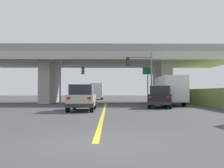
{
  "coord_description": "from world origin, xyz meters",
  "views": [
    {
      "loc": [
        0.38,
        -7.0,
        1.44
      ],
      "look_at": [
        0.77,
        22.74,
        2.44
      ],
      "focal_mm": 39.9,
      "sensor_mm": 36.0,
      "label": 1
    }
  ],
  "objects": [
    {
      "name": "lane_divider_stripe",
      "position": [
        0.0,
        12.25,
        0.0
      ],
      "size": [
        0.2,
        24.51,
        0.01
      ],
      "primitive_type": "cube",
      "color": "yellow",
      "rests_on": "ground"
    },
    {
      "name": "suv_crossing",
      "position": [
        5.26,
        16.28,
        1.02
      ],
      "size": [
        3.14,
        5.02,
        2.02
      ],
      "rotation": [
        0.0,
        0.0,
        -0.26
      ],
      "color": "black",
      "rests_on": "ground"
    },
    {
      "name": "overpass_bridge",
      "position": [
        0.0,
        27.23,
        5.14
      ],
      "size": [
        33.13,
        10.44,
        7.19
      ],
      "color": "#B7B5AD",
      "rests_on": "ground"
    },
    {
      "name": "suv_lead",
      "position": [
        -1.71,
        12.56,
        1.01
      ],
      "size": [
        1.98,
        4.65,
        2.02
      ],
      "color": "#B7B29E",
      "rests_on": "ground"
    },
    {
      "name": "traffic_signal_nearside",
      "position": [
        4.27,
        20.99,
        3.82
      ],
      "size": [
        2.93,
        0.36,
        5.96
      ],
      "color": "slate",
      "rests_on": "ground"
    },
    {
      "name": "traffic_signal_farside",
      "position": [
        -4.21,
        21.53,
        3.23
      ],
      "size": [
        2.85,
        0.36,
        5.02
      ],
      "color": "#56595E",
      "rests_on": "ground"
    },
    {
      "name": "highway_sign",
      "position": [
        5.43,
        25.03,
        3.52
      ],
      "size": [
        1.38,
        0.17,
        4.88
      ],
      "color": "slate",
      "rests_on": "ground"
    },
    {
      "name": "ground",
      "position": [
        0.0,
        27.23,
        0.0
      ],
      "size": [
        160.0,
        160.0,
        0.0
      ],
      "primitive_type": "plane",
      "color": "#424244"
    },
    {
      "name": "box_truck",
      "position": [
        7.12,
        20.71,
        1.66
      ],
      "size": [
        2.33,
        7.56,
        3.15
      ],
      "color": "silver",
      "rests_on": "ground"
    },
    {
      "name": "semi_truck_distant",
      "position": [
        -1.98,
        43.46,
        1.68
      ],
      "size": [
        2.33,
        7.51,
        3.19
      ],
      "color": "navy",
      "rests_on": "ground"
    }
  ]
}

